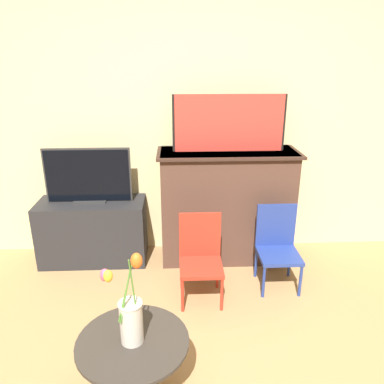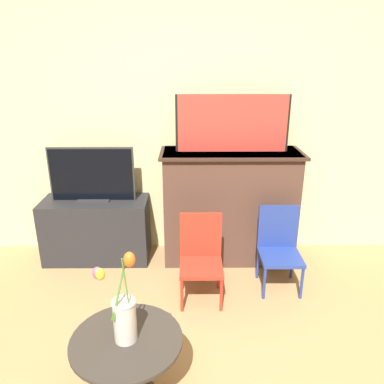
{
  "view_description": "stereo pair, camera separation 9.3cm",
  "coord_description": "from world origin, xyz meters",
  "px_view_note": "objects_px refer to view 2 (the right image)",
  "views": [
    {
      "loc": [
        -0.14,
        -1.28,
        1.82
      ],
      "look_at": [
        -0.03,
        1.19,
        0.91
      ],
      "focal_mm": 35.0,
      "sensor_mm": 36.0,
      "label": 1
    },
    {
      "loc": [
        -0.05,
        -1.28,
        1.82
      ],
      "look_at": [
        -0.03,
        1.19,
        0.91
      ],
      "focal_mm": 35.0,
      "sensor_mm": 36.0,
      "label": 2
    }
  ],
  "objects_px": {
    "chair_red": "(201,254)",
    "chair_blue": "(279,245)",
    "painting": "(232,123)",
    "vase_tulips": "(124,313)",
    "tv_monitor": "(92,175)"
  },
  "relations": [
    {
      "from": "chair_blue",
      "to": "vase_tulips",
      "type": "height_order",
      "value": "vase_tulips"
    },
    {
      "from": "tv_monitor",
      "to": "chair_red",
      "type": "height_order",
      "value": "tv_monitor"
    },
    {
      "from": "chair_red",
      "to": "chair_blue",
      "type": "height_order",
      "value": "same"
    },
    {
      "from": "painting",
      "to": "tv_monitor",
      "type": "bearing_deg",
      "value": -179.59
    },
    {
      "from": "tv_monitor",
      "to": "chair_blue",
      "type": "height_order",
      "value": "tv_monitor"
    },
    {
      "from": "chair_red",
      "to": "vase_tulips",
      "type": "distance_m",
      "value": 1.12
    },
    {
      "from": "chair_red",
      "to": "chair_blue",
      "type": "distance_m",
      "value": 0.66
    },
    {
      "from": "painting",
      "to": "vase_tulips",
      "type": "bearing_deg",
      "value": -113.34
    },
    {
      "from": "tv_monitor",
      "to": "chair_red",
      "type": "bearing_deg",
      "value": -32.3
    },
    {
      "from": "painting",
      "to": "vase_tulips",
      "type": "distance_m",
      "value": 1.89
    },
    {
      "from": "chair_red",
      "to": "tv_monitor",
      "type": "bearing_deg",
      "value": 147.7
    },
    {
      "from": "chair_blue",
      "to": "painting",
      "type": "bearing_deg",
      "value": 128.32
    },
    {
      "from": "painting",
      "to": "vase_tulips",
      "type": "relative_size",
      "value": 1.88
    },
    {
      "from": "chair_red",
      "to": "painting",
      "type": "bearing_deg",
      "value": 65.52
    },
    {
      "from": "painting",
      "to": "chair_red",
      "type": "bearing_deg",
      "value": -114.48
    }
  ]
}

